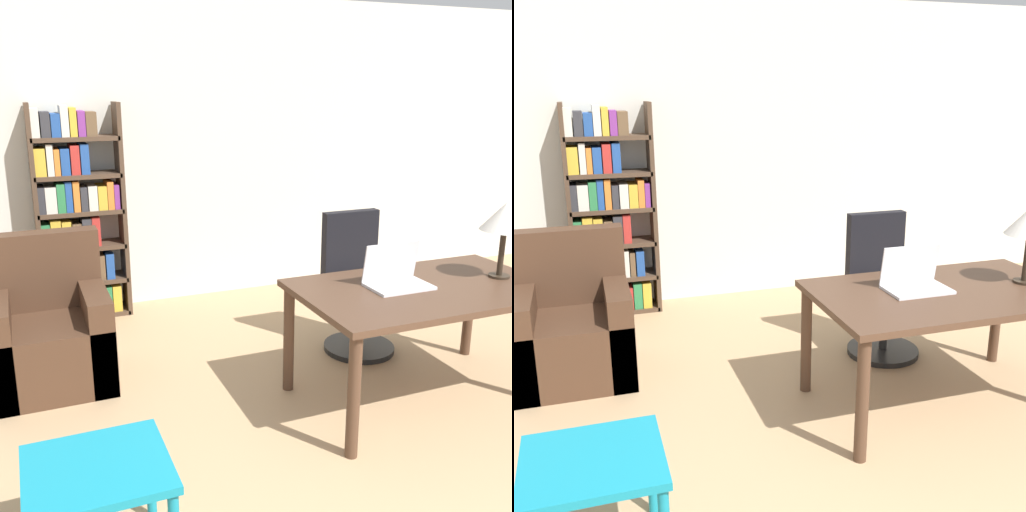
% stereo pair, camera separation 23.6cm
% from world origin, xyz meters
% --- Properties ---
extents(wall_back, '(8.00, 0.06, 2.70)m').
position_xyz_m(wall_back, '(0.00, 4.53, 1.35)').
color(wall_back, silver).
rests_on(wall_back, ground_plane).
extents(desk, '(1.58, 0.93, 0.75)m').
position_xyz_m(desk, '(0.80, 2.07, 0.66)').
color(desk, '#4C3323').
rests_on(desk, ground_plane).
extents(laptop, '(0.38, 0.25, 0.26)m').
position_xyz_m(laptop, '(0.64, 2.15, 0.81)').
color(laptop, silver).
rests_on(laptop, desk).
extents(office_chair, '(0.53, 0.53, 1.04)m').
position_xyz_m(office_chair, '(0.83, 2.90, 0.45)').
color(office_chair, black).
rests_on(office_chair, ground_plane).
extents(side_table_blue, '(0.57, 0.51, 0.49)m').
position_xyz_m(side_table_blue, '(-1.28, 1.37, 0.41)').
color(side_table_blue, teal).
rests_on(side_table_blue, ground_plane).
extents(armchair, '(0.76, 0.71, 0.99)m').
position_xyz_m(armchair, '(-1.36, 3.17, 0.33)').
color(armchair, '#472D1E').
rests_on(armchair, ground_plane).
extents(bookshelf, '(0.72, 0.28, 1.81)m').
position_xyz_m(bookshelf, '(-1.02, 4.34, 0.85)').
color(bookshelf, '#4C3828').
rests_on(bookshelf, ground_plane).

